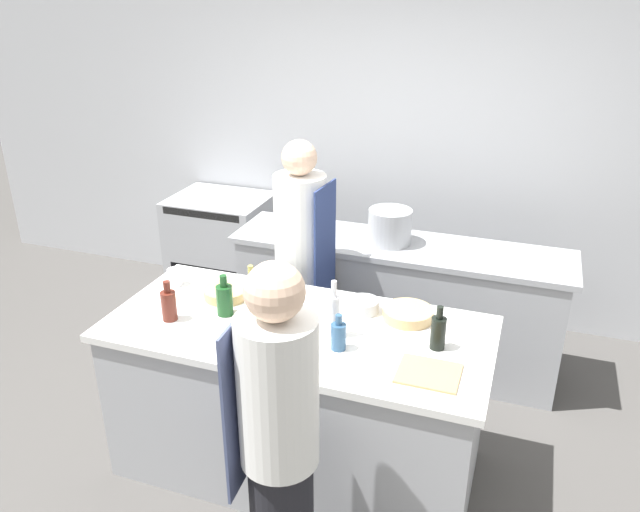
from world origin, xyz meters
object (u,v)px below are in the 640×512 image
(chef_at_stove, at_px, (301,268))
(bottle_olive_oil, at_px, (252,294))
(bottle_vinegar, at_px, (438,332))
(bottle_cooking_oil, at_px, (169,305))
(bowl_mixing_large, at_px, (363,306))
(bowl_prep_small, at_px, (226,293))
(bottle_wine, at_px, (225,299))
(bowl_ceramic_blue, at_px, (408,314))
(bottle_sauce, at_px, (334,315))
(stockpot, at_px, (390,226))
(bottle_water, at_px, (339,335))
(cup, at_px, (175,277))
(oven_range, at_px, (223,248))
(bowl_wooden_salad, at_px, (284,327))
(chef_at_prep_near, at_px, (279,443))

(chef_at_stove, bearing_deg, bottle_olive_oil, 4.27)
(bottle_vinegar, relative_size, bottle_cooking_oil, 1.02)
(chef_at_stove, relative_size, bowl_mixing_large, 9.92)
(bottle_vinegar, bearing_deg, bowl_prep_small, 173.71)
(bottle_wine, height_order, bowl_ceramic_blue, bottle_wine)
(bottle_sauce, xyz_separation_m, stockpot, (-0.03, 1.29, -0.00))
(bottle_vinegar, bearing_deg, stockpot, 113.70)
(bowl_ceramic_blue, bearing_deg, bottle_water, -122.23)
(bottle_sauce, bearing_deg, bowl_ceramic_blue, 43.33)
(bottle_sauce, relative_size, stockpot, 1.04)
(chef_at_stove, relative_size, bowl_ceramic_blue, 6.32)
(bowl_ceramic_blue, distance_m, cup, 1.38)
(oven_range, height_order, bottle_wine, bottle_wine)
(bottle_wine, xyz_separation_m, bottle_sauce, (0.62, -0.02, 0.03))
(chef_at_stove, xyz_separation_m, bowl_ceramic_blue, (0.80, -0.51, 0.08))
(bottle_wine, distance_m, bowl_prep_small, 0.21)
(bottle_vinegar, distance_m, bowl_ceramic_blue, 0.31)
(bottle_vinegar, xyz_separation_m, bowl_ceramic_blue, (-0.20, 0.24, -0.06))
(bottle_cooking_oil, bearing_deg, oven_range, 110.87)
(chef_at_stove, bearing_deg, bottle_vinegar, 57.65)
(bowl_ceramic_blue, bearing_deg, oven_range, 142.09)
(oven_range, height_order, bowl_wooden_salad, bowl_wooden_salad)
(chef_at_stove, height_order, bottle_vinegar, chef_at_stove)
(bottle_sauce, distance_m, bowl_prep_small, 0.74)
(chef_at_prep_near, relative_size, bowl_mixing_large, 9.58)
(bottle_wine, xyz_separation_m, bowl_prep_small, (-0.09, 0.18, -0.06))
(bottle_olive_oil, bearing_deg, bottle_sauce, -10.13)
(bottle_water, distance_m, bowl_prep_small, 0.83)
(chef_at_stove, xyz_separation_m, bowl_prep_small, (-0.22, -0.61, 0.08))
(bowl_prep_small, bearing_deg, oven_range, 119.24)
(bottle_sauce, bearing_deg, bottle_olive_oil, 169.87)
(oven_range, distance_m, bowl_ceramic_blue, 2.47)
(chef_at_prep_near, relative_size, bowl_prep_small, 6.54)
(chef_at_prep_near, relative_size, bottle_olive_oil, 5.94)
(chef_at_stove, bearing_deg, bottle_water, 35.37)
(bottle_sauce, relative_size, bowl_prep_small, 1.23)
(bottle_vinegar, xyz_separation_m, bottle_cooking_oil, (-1.38, -0.19, -0.00))
(chef_at_prep_near, height_order, bowl_mixing_large, chef_at_prep_near)
(bottle_vinegar, relative_size, stockpot, 0.77)
(bottle_sauce, bearing_deg, chef_at_prep_near, -88.95)
(bottle_water, bearing_deg, chef_at_prep_near, -94.24)
(bottle_olive_oil, height_order, bowl_mixing_large, bottle_olive_oil)
(bottle_cooking_oil, xyz_separation_m, bowl_ceramic_blue, (1.18, 0.43, -0.06))
(bowl_wooden_salad, xyz_separation_m, stockpot, (0.22, 1.34, 0.08))
(bowl_mixing_large, relative_size, stockpot, 0.58)
(cup, xyz_separation_m, stockpot, (1.03, 1.05, 0.07))
(chef_at_stove, bearing_deg, bottle_wine, -4.85)
(bottle_sauce, relative_size, bowl_mixing_large, 1.80)
(bowl_prep_small, height_order, stockpot, stockpot)
(oven_range, height_order, chef_at_prep_near, chef_at_prep_near)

